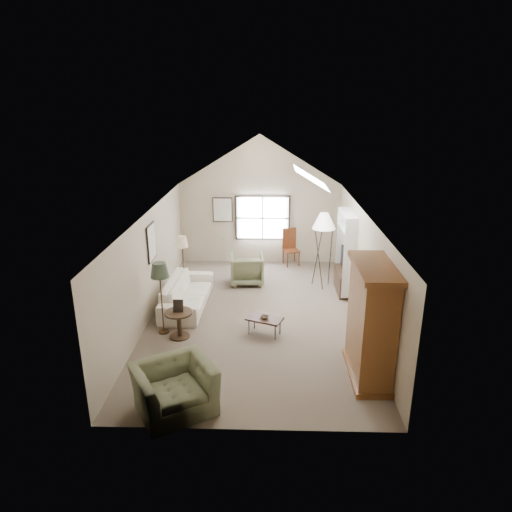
{
  "coord_description": "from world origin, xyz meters",
  "views": [
    {
      "loc": [
        0.31,
        -9.92,
        4.91
      ],
      "look_at": [
        0.0,
        0.4,
        1.4
      ],
      "focal_mm": 32.0,
      "sensor_mm": 36.0,
      "label": 1
    }
  ],
  "objects_px": {
    "side_table": "(179,324)",
    "armoire": "(371,322)",
    "armchair_near": "(174,388)",
    "armchair_far": "(247,269)",
    "side_chair": "(291,247)",
    "sofa": "(187,293)",
    "coffee_table": "(265,326)"
  },
  "relations": [
    {
      "from": "coffee_table",
      "to": "armchair_near",
      "type": "bearing_deg",
      "value": -118.93
    },
    {
      "from": "sofa",
      "to": "armchair_far",
      "type": "xyz_separation_m",
      "value": [
        1.42,
        1.6,
        0.07
      ]
    },
    {
      "from": "armoire",
      "to": "sofa",
      "type": "distance_m",
      "value": 4.95
    },
    {
      "from": "coffee_table",
      "to": "side_table",
      "type": "bearing_deg",
      "value": -174.26
    },
    {
      "from": "armoire",
      "to": "side_table",
      "type": "bearing_deg",
      "value": 160.57
    },
    {
      "from": "coffee_table",
      "to": "side_chair",
      "type": "distance_m",
      "value": 4.65
    },
    {
      "from": "armoire",
      "to": "armchair_far",
      "type": "bearing_deg",
      "value": 118.78
    },
    {
      "from": "sofa",
      "to": "coffee_table",
      "type": "xyz_separation_m",
      "value": [
        1.96,
        -1.41,
        -0.16
      ]
    },
    {
      "from": "sofa",
      "to": "coffee_table",
      "type": "height_order",
      "value": "sofa"
    },
    {
      "from": "armoire",
      "to": "armchair_near",
      "type": "height_order",
      "value": "armoire"
    },
    {
      "from": "armchair_near",
      "to": "side_table",
      "type": "distance_m",
      "value": 2.5
    },
    {
      "from": "sofa",
      "to": "coffee_table",
      "type": "relative_size",
      "value": 3.15
    },
    {
      "from": "sofa",
      "to": "armchair_far",
      "type": "distance_m",
      "value": 2.14
    },
    {
      "from": "armchair_far",
      "to": "coffee_table",
      "type": "height_order",
      "value": "armchair_far"
    },
    {
      "from": "armoire",
      "to": "sofa",
      "type": "height_order",
      "value": "armoire"
    },
    {
      "from": "armchair_near",
      "to": "side_table",
      "type": "height_order",
      "value": "armchair_near"
    },
    {
      "from": "armoire",
      "to": "sofa",
      "type": "xyz_separation_m",
      "value": [
        -3.91,
        2.94,
        -0.75
      ]
    },
    {
      "from": "sofa",
      "to": "armchair_far",
      "type": "bearing_deg",
      "value": -39.26
    },
    {
      "from": "coffee_table",
      "to": "armoire",
      "type": "bearing_deg",
      "value": -38.07
    },
    {
      "from": "armoire",
      "to": "armchair_near",
      "type": "distance_m",
      "value": 3.66
    },
    {
      "from": "armoire",
      "to": "armchair_far",
      "type": "xyz_separation_m",
      "value": [
        -2.49,
        4.54,
        -0.68
      ]
    },
    {
      "from": "coffee_table",
      "to": "side_table",
      "type": "xyz_separation_m",
      "value": [
        -1.86,
        -0.19,
        0.11
      ]
    },
    {
      "from": "armchair_near",
      "to": "side_chair",
      "type": "relative_size",
      "value": 1.08
    },
    {
      "from": "coffee_table",
      "to": "armchair_far",
      "type": "bearing_deg",
      "value": 100.16
    },
    {
      "from": "side_table",
      "to": "side_chair",
      "type": "distance_m",
      "value": 5.45
    },
    {
      "from": "side_table",
      "to": "armoire",
      "type": "bearing_deg",
      "value": -19.43
    },
    {
      "from": "armoire",
      "to": "armchair_near",
      "type": "xyz_separation_m",
      "value": [
        -3.42,
        -1.12,
        -0.7
      ]
    },
    {
      "from": "armoire",
      "to": "side_chair",
      "type": "bearing_deg",
      "value": 100.83
    },
    {
      "from": "armchair_far",
      "to": "armoire",
      "type": "bearing_deg",
      "value": 114.21
    },
    {
      "from": "sofa",
      "to": "side_table",
      "type": "relative_size",
      "value": 3.99
    },
    {
      "from": "armoire",
      "to": "side_chair",
      "type": "distance_m",
      "value": 6.23
    },
    {
      "from": "armchair_far",
      "to": "side_chair",
      "type": "distance_m",
      "value": 2.05
    }
  ]
}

